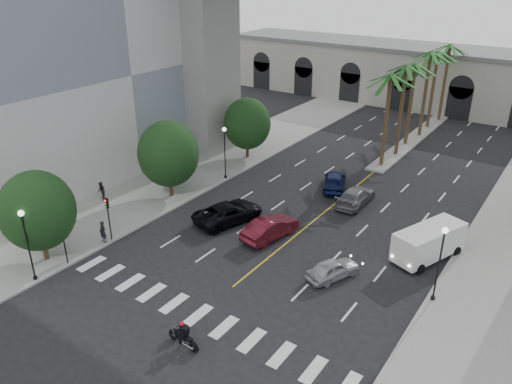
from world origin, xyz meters
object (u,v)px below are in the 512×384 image
at_px(car_a, 333,269).
at_px(car_c, 228,212).
at_px(motorcycle_rider, 184,336).
at_px(car_d, 356,196).
at_px(lamp_post_right, 440,258).
at_px(pedestrian_a, 103,232).
at_px(car_e, 335,181).
at_px(traffic_signal_far, 108,212).
at_px(pedestrian_b, 101,191).
at_px(lamp_post_left_near, 27,240).
at_px(traffic_signal_near, 62,234).
at_px(cargo_van, 428,242).
at_px(car_b, 270,228).
at_px(lamp_post_left_far, 225,149).

xyz_separation_m(car_a, car_c, (-10.74, 2.39, 0.16)).
bearing_deg(car_c, car_a, -175.04).
bearing_deg(motorcycle_rider, car_d, 92.70).
relative_size(lamp_post_right, pedestrian_a, 3.12).
relative_size(lamp_post_right, car_e, 1.09).
relative_size(lamp_post_right, motorcycle_rider, 2.34).
xyz_separation_m(lamp_post_right, traffic_signal_far, (-22.70, -6.50, -0.71)).
height_order(car_a, pedestrian_b, pedestrian_b).
relative_size(lamp_post_right, car_d, 1.02).
distance_m(car_e, pedestrian_a, 21.54).
xyz_separation_m(lamp_post_left_near, car_a, (16.35, 11.77, -2.55)).
relative_size(car_d, pedestrian_b, 3.11).
height_order(traffic_signal_near, motorcycle_rider, traffic_signal_near).
bearing_deg(car_a, cargo_van, -104.34).
height_order(lamp_post_left_near, pedestrian_b, lamp_post_left_near).
relative_size(lamp_post_right, pedestrian_b, 3.18).
xyz_separation_m(car_b, cargo_van, (10.98, 3.94, 0.53)).
relative_size(car_e, cargo_van, 0.80).
relative_size(lamp_post_left_near, lamp_post_left_far, 1.00).
relative_size(traffic_signal_near, car_a, 0.93).
bearing_deg(lamp_post_right, motorcycle_rider, -130.51).
xyz_separation_m(lamp_post_left_near, lamp_post_left_far, (0.00, 21.00, 0.00)).
xyz_separation_m(car_b, pedestrian_b, (-15.98, -3.11, 0.15)).
distance_m(traffic_signal_far, car_a, 17.18).
bearing_deg(lamp_post_right, lamp_post_left_far, 160.67).
distance_m(lamp_post_left_near, cargo_van, 27.51).
xyz_separation_m(motorcycle_rider, cargo_van, (8.34, 16.82, 0.62)).
relative_size(car_d, cargo_van, 0.85).
height_order(lamp_post_right, cargo_van, lamp_post_right).
height_order(pedestrian_a, pedestrian_b, pedestrian_a).
relative_size(lamp_post_right, car_c, 0.89).
relative_size(car_c, pedestrian_a, 3.49).
bearing_deg(traffic_signal_near, car_e, 66.48).
distance_m(car_b, cargo_van, 11.68).
distance_m(car_d, pedestrian_a, 21.56).
bearing_deg(car_e, car_b, 66.87).
bearing_deg(car_b, pedestrian_b, 20.99).
relative_size(car_e, pedestrian_b, 2.91).
bearing_deg(lamp_post_left_far, cargo_van, -8.67).
bearing_deg(motorcycle_rider, lamp_post_left_far, 125.71).
xyz_separation_m(car_c, pedestrian_b, (-11.69, -3.39, 0.16)).
bearing_deg(lamp_post_left_near, car_c, 68.38).
height_order(lamp_post_left_near, car_a, lamp_post_left_near).
distance_m(lamp_post_left_near, car_a, 20.31).
relative_size(car_b, cargo_van, 0.83).
bearing_deg(car_c, lamp_post_left_near, 85.87).
relative_size(traffic_signal_near, pedestrian_b, 2.17).
distance_m(lamp_post_left_near, car_d, 26.60).
relative_size(car_b, pedestrian_a, 2.96).
xyz_separation_m(motorcycle_rider, car_c, (-6.93, 13.16, 0.09)).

